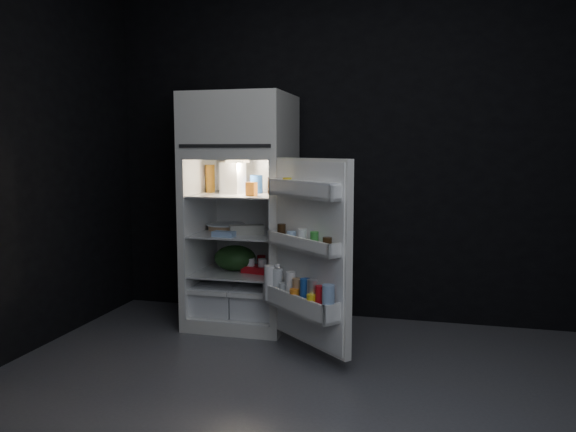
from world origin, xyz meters
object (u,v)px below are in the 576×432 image
(refrigerator, at_px, (242,203))
(yogurt_tray, at_px, (258,269))
(milk_jug, at_px, (233,178))
(egg_carton, at_px, (247,230))
(fridge_door, at_px, (307,257))

(refrigerator, distance_m, yogurt_tray, 0.53)
(milk_jug, height_order, egg_carton, milk_jug)
(yogurt_tray, bearing_deg, fridge_door, -35.07)
(refrigerator, relative_size, milk_jug, 7.42)
(fridge_door, bearing_deg, refrigerator, 136.30)
(egg_carton, bearing_deg, fridge_door, -65.62)
(milk_jug, bearing_deg, egg_carton, -24.04)
(refrigerator, height_order, yogurt_tray, refrigerator)
(refrigerator, bearing_deg, milk_jug, -159.35)
(refrigerator, height_order, fridge_door, refrigerator)
(fridge_door, xyz_separation_m, milk_jug, (-0.72, 0.60, 0.47))
(milk_jug, bearing_deg, yogurt_tray, -6.53)
(milk_jug, height_order, yogurt_tray, milk_jug)
(egg_carton, height_order, yogurt_tray, egg_carton)
(milk_jug, relative_size, egg_carton, 0.94)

